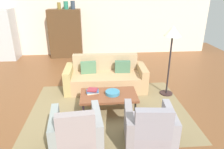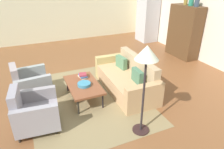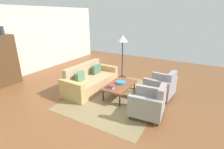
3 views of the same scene
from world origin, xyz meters
TOP-DOWN VIEW (x-y plane):
  - ground_plane at (0.00, 0.00)m, footprint 11.44×11.44m
  - wall_back at (0.00, 4.34)m, footprint 9.53×0.12m
  - wall_left at (-4.77, 0.00)m, footprint 0.12×8.68m
  - area_rug at (0.41, -0.08)m, footprint 3.40×2.60m
  - couch at (0.42, 1.05)m, footprint 2.12×0.95m
  - coffee_table at (0.41, -0.13)m, footprint 1.20×0.70m
  - armchair_left at (-0.18, -1.30)m, footprint 0.87×0.87m
  - armchair_right at (1.01, -1.30)m, footprint 0.87×0.87m
  - fruit_bowl at (0.50, -0.13)m, footprint 0.31×0.31m
  - book_stack at (0.07, -0.04)m, footprint 0.28×0.22m
  - cabinet at (-0.95, 4.00)m, footprint 1.20×0.51m
  - vase_tall at (-1.10, 3.99)m, footprint 0.13×0.13m
  - vase_round at (-0.85, 3.99)m, footprint 0.16×0.16m
  - vase_small at (-0.60, 3.99)m, footprint 0.15×0.15m
  - refrigerator at (-3.18, 3.89)m, footprint 0.80×0.73m
  - floor_lamp at (1.93, 0.54)m, footprint 0.40×0.40m

SIDE VIEW (x-z plane):
  - ground_plane at x=0.00m, z-range 0.00..0.00m
  - area_rug at x=0.41m, z-range 0.00..0.01m
  - couch at x=0.42m, z-range -0.14..0.72m
  - armchair_left at x=-0.18m, z-range -0.10..0.78m
  - armchair_right at x=1.01m, z-range -0.10..0.78m
  - coffee_table at x=0.41m, z-range 0.17..0.58m
  - fruit_bowl at x=0.50m, z-range 0.41..0.48m
  - book_stack at x=0.07m, z-range 0.41..0.50m
  - cabinet at x=-0.95m, z-range 0.00..1.80m
  - refrigerator at x=-3.18m, z-range 0.00..1.85m
  - wall_back at x=0.00m, z-range 0.00..2.80m
  - wall_left at x=-4.77m, z-range 0.00..2.80m
  - floor_lamp at x=1.93m, z-range 0.58..2.30m
  - vase_tall at x=-1.10m, z-range 1.80..2.04m
  - vase_round at x=-0.85m, z-range 1.80..2.08m
  - vase_small at x=-0.60m, z-range 1.80..2.09m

